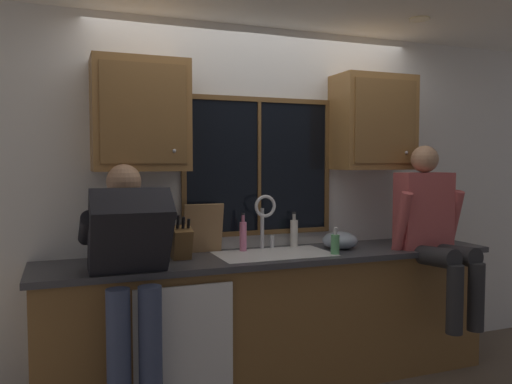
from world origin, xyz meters
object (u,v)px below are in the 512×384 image
(knife_block, at_px, (182,243))
(bottle_tall_clear, at_px, (294,232))
(bottle_green_glass, at_px, (243,235))
(mixing_bowl, at_px, (340,241))
(cutting_board, at_px, (203,228))
(soap_dispenser, at_px, (335,244))
(person_standing, at_px, (130,268))
(person_sitting_on_counter, at_px, (433,225))

(knife_block, bearing_deg, bottle_tall_clear, 12.89)
(bottle_green_glass, bearing_deg, mixing_bowl, -11.92)
(cutting_board, xyz_separation_m, mixing_bowl, (0.99, -0.18, -0.11))
(mixing_bowl, xyz_separation_m, soap_dispenser, (-0.15, -0.19, 0.01))
(mixing_bowl, bearing_deg, bottle_tall_clear, 143.96)
(bottle_tall_clear, bearing_deg, cutting_board, -178.42)
(knife_block, height_order, soap_dispenser, knife_block)
(soap_dispenser, bearing_deg, cutting_board, 155.76)
(person_standing, bearing_deg, cutting_board, 42.41)
(person_standing, distance_m, soap_dispenser, 1.42)
(person_standing, distance_m, bottle_tall_clear, 1.39)
(person_sitting_on_counter, distance_m, bottle_tall_clear, 1.01)
(person_standing, bearing_deg, person_sitting_on_counter, 0.97)
(person_standing, xyz_separation_m, mixing_bowl, (1.56, 0.34, 0.02))
(mixing_bowl, bearing_deg, knife_block, -179.76)
(mixing_bowl, xyz_separation_m, bottle_green_glass, (-0.71, 0.15, 0.05))
(bottle_green_glass, bearing_deg, person_standing, -150.38)
(person_sitting_on_counter, distance_m, soap_dispenser, 0.76)
(person_sitting_on_counter, bearing_deg, bottle_green_glass, 160.89)
(knife_block, bearing_deg, mixing_bowl, 0.24)
(bottle_green_glass, xyz_separation_m, bottle_tall_clear, (0.43, 0.05, -0.01))
(bottle_green_glass, distance_m, bottle_tall_clear, 0.43)
(knife_block, height_order, bottle_green_glass, knife_block)
(knife_block, bearing_deg, person_standing, -138.33)
(person_standing, distance_m, person_sitting_on_counter, 2.16)
(person_sitting_on_counter, xyz_separation_m, cutting_board, (-1.58, 0.48, -0.01))
(cutting_board, bearing_deg, bottle_tall_clear, 1.58)
(knife_block, relative_size, mixing_bowl, 1.24)
(soap_dispenser, bearing_deg, knife_block, 169.63)
(bottle_green_glass, height_order, bottle_tall_clear, bottle_green_glass)
(person_sitting_on_counter, distance_m, cutting_board, 1.65)
(person_sitting_on_counter, xyz_separation_m, bottle_green_glass, (-1.30, 0.45, -0.07))
(person_standing, xyz_separation_m, person_sitting_on_counter, (2.15, 0.04, 0.15))
(person_standing, xyz_separation_m, bottle_green_glass, (0.85, 0.49, 0.08))
(soap_dispenser, distance_m, bottle_tall_clear, 0.42)
(knife_block, xyz_separation_m, soap_dispenser, (1.04, -0.19, -0.04))
(bottle_tall_clear, bearing_deg, person_standing, -157.17)
(person_sitting_on_counter, height_order, mixing_bowl, person_sitting_on_counter)
(cutting_board, bearing_deg, mixing_bowl, -10.48)
(person_standing, height_order, person_sitting_on_counter, person_sitting_on_counter)
(cutting_board, bearing_deg, bottle_green_glass, -6.85)
(knife_block, bearing_deg, soap_dispenser, -10.37)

